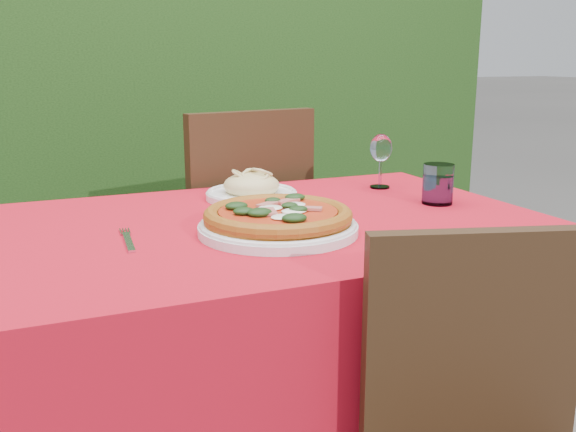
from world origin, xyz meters
name	(u,v)px	position (x,y,z in m)	size (l,w,h in m)	color
hedge	(142,104)	(0.00, 1.55, 0.92)	(3.20, 0.55, 1.78)	black
dining_table	(272,282)	(0.00, 0.00, 0.60)	(1.26, 0.86, 0.75)	#4D2F18
chair_far	(238,233)	(0.12, 0.62, 0.55)	(0.50, 0.50, 0.96)	black
pizza_plate	(278,220)	(-0.03, -0.11, 0.78)	(0.35, 0.35, 0.06)	silver
pasta_plate	(251,189)	(0.04, 0.24, 0.77)	(0.24, 0.24, 0.07)	white
water_glass	(438,186)	(0.46, 0.00, 0.79)	(0.08, 0.08, 0.10)	silver
wine_glass	(381,150)	(0.43, 0.23, 0.86)	(0.06, 0.06, 0.16)	white
fork	(129,242)	(-0.34, -0.06, 0.75)	(0.02, 0.19, 0.01)	silver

